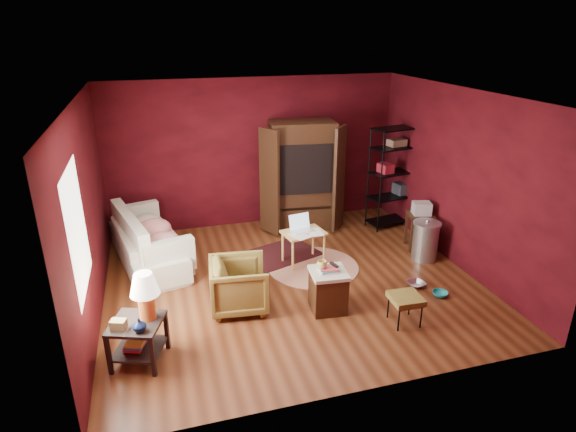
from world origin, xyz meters
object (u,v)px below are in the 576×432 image
laptop_desk (303,235)px  wire_shelving (395,173)px  side_table (141,310)px  tv_armoire (302,174)px  sofa (147,240)px  armchair (239,283)px  hamper (328,290)px

laptop_desk → wire_shelving: size_ratio=0.42×
side_table → tv_armoire: (2.96, 3.26, 0.40)m
sofa → wire_shelving: wire_shelving is taller
sofa → armchair: (1.18, -1.75, -0.03)m
sofa → hamper: (2.34, -2.13, -0.11)m
hamper → tv_armoire: size_ratio=0.33×
sofa → tv_armoire: 3.04m
armchair → hamper: bearing=-101.3°
tv_armoire → side_table: bearing=-125.4°
hamper → laptop_desk: 1.44m
armchair → hamper: armchair is taller
side_table → laptop_desk: (2.52, 1.81, -0.16)m
laptop_desk → tv_armoire: 1.62m
armchair → wire_shelving: (3.42, 2.12, 0.67)m
sofa → laptop_desk: 2.54m
laptop_desk → tv_armoire: tv_armoire is taller
armchair → laptop_desk: bearing=-43.6°
hamper → tv_armoire: bearing=79.5°
sofa → wire_shelving: size_ratio=1.11×
armchair → hamper: (1.16, -0.38, -0.08)m
laptop_desk → hamper: bearing=-103.6°
wire_shelving → sofa: bearing=174.1°
laptop_desk → tv_armoire: size_ratio=0.40×
armchair → tv_armoire: bearing=-27.4°
side_table → hamper: side_table is taller
armchair → tv_armoire: (1.69, 2.49, 0.68)m
wire_shelving → laptop_desk: bearing=-164.0°
armchair → laptop_desk: laptop_desk is taller
sofa → wire_shelving: bearing=-97.3°
laptop_desk → wire_shelving: 2.48m
hamper → laptop_desk: bearing=86.1°
sofa → armchair: bearing=-157.9°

